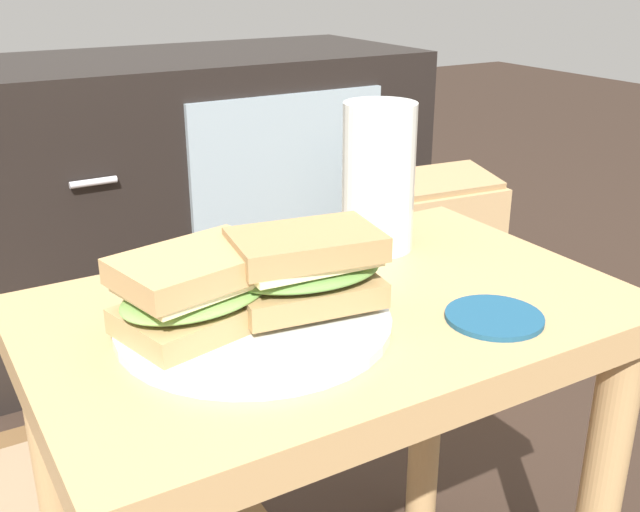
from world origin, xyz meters
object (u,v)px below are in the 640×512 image
tv_cabinet (193,192)px  coaster (494,317)px  plate (254,322)px  paper_bag (433,274)px  sandwich_front (197,291)px  sandwich_back (306,268)px  beer_glass (378,180)px

tv_cabinet → coaster: tv_cabinet is taller
plate → paper_bag: 0.85m
sandwich_front → sandwich_back: 0.10m
paper_bag → tv_cabinet: bearing=124.9°
tv_cabinet → plate: bearing=-108.1°
sandwich_front → coaster: size_ratio=1.77×
paper_bag → sandwich_front: bearing=-143.3°
tv_cabinet → sandwich_back: bearing=-105.4°
paper_bag → sandwich_back: bearing=-138.0°
tv_cabinet → beer_glass: (-0.11, -0.85, 0.25)m
plate → sandwich_front: sandwich_front is taller
beer_glass → sandwich_front: bearing=-158.4°
sandwich_back → sandwich_front: bearing=170.0°
sandwich_front → coaster: sandwich_front is taller
beer_glass → tv_cabinet: bearing=82.8°
coaster → tv_cabinet: bearing=83.4°
sandwich_front → paper_bag: 0.90m
plate → beer_glass: beer_glass is taller
sandwich_back → coaster: sandwich_back is taller
tv_cabinet → coaster: bearing=-96.6°
sandwich_front → paper_bag: bearing=36.7°
sandwich_front → beer_glass: 0.28m
tv_cabinet → beer_glass: size_ratio=5.92×
plate → paper_bag: (0.62, 0.51, -0.27)m
sandwich_front → beer_glass: size_ratio=0.97×
tv_cabinet → sandwich_front: tv_cabinet is taller
tv_cabinet → sandwich_back: tv_cabinet is taller
plate → coaster: 0.22m
plate → coaster: plate is taller
plate → sandwich_front: (-0.05, 0.01, 0.04)m
tv_cabinet → sandwich_front: (-0.36, -0.95, 0.21)m
beer_glass → paper_bag: size_ratio=0.41×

